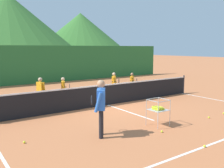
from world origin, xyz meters
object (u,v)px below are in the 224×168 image
at_px(student_3, 132,81).
at_px(tennis_ball_0, 162,131).
at_px(student_0, 41,89).
at_px(tennis_ball_1, 209,117).
at_px(ball_cart, 158,108).
at_px(student_2, 114,82).
at_px(tennis_ball_3, 24,142).
at_px(student_1, 63,88).
at_px(tennis_ball_4, 205,146).
at_px(tennis_net, 108,94).
at_px(tennis_ball_2, 224,113).
at_px(instructor, 101,103).

xyz_separation_m(student_3, tennis_ball_0, (-3.31, -5.48, -0.71)).
relative_size(student_0, student_3, 1.06).
distance_m(tennis_ball_0, tennis_ball_1, 2.62).
distance_m(student_0, ball_cart, 5.53).
xyz_separation_m(student_3, tennis_ball_1, (-0.69, -5.36, -0.71)).
xyz_separation_m(student_2, tennis_ball_3, (-5.98, -4.13, -0.75)).
relative_size(student_1, ball_cart, 1.37).
relative_size(tennis_ball_3, tennis_ball_4, 1.00).
bearing_deg(student_2, tennis_ball_3, -145.38).
xyz_separation_m(tennis_net, student_1, (-1.48, 1.55, 0.24)).
xyz_separation_m(tennis_net, student_3, (2.59, 1.38, 0.24)).
bearing_deg(tennis_ball_0, student_0, 108.36).
bearing_deg(student_3, student_2, 169.40).
height_order(student_2, tennis_ball_2, student_2).
bearing_deg(ball_cart, tennis_ball_3, 166.82).
distance_m(instructor, student_0, 4.83).
bearing_deg(instructor, tennis_ball_1, -8.99).
height_order(tennis_ball_2, tennis_ball_4, same).
distance_m(student_2, ball_cart, 5.42).
bearing_deg(student_3, tennis_ball_1, -97.38).
height_order(student_0, tennis_ball_0, student_0).
bearing_deg(student_3, tennis_net, -151.91).
relative_size(tennis_ball_0, tennis_ball_3, 1.00).
xyz_separation_m(student_2, tennis_ball_0, (-2.22, -5.68, -0.75)).
distance_m(student_1, tennis_ball_1, 6.52).
distance_m(tennis_ball_1, tennis_ball_3, 6.55).
bearing_deg(tennis_ball_4, tennis_net, 83.37).
height_order(student_2, tennis_ball_3, student_2).
distance_m(instructor, student_3, 6.88).
bearing_deg(tennis_ball_0, tennis_ball_4, -87.14).
distance_m(tennis_net, tennis_ball_0, 4.18).
distance_m(student_3, tennis_ball_3, 8.13).
relative_size(student_2, tennis_ball_1, 19.07).
height_order(ball_cart, tennis_ball_4, ball_cart).
bearing_deg(tennis_net, tennis_ball_2, -53.72).
bearing_deg(tennis_ball_4, ball_cart, 81.13).
distance_m(student_3, tennis_ball_1, 5.45).
xyz_separation_m(student_1, tennis_ball_3, (-3.01, -4.09, -0.71)).
distance_m(tennis_ball_3, tennis_ball_4, 4.89).
height_order(student_1, ball_cart, student_1).
bearing_deg(tennis_ball_4, tennis_ball_0, 92.86).
bearing_deg(tennis_net, student_0, 149.42).
bearing_deg(tennis_net, tennis_ball_1, -64.49).
xyz_separation_m(ball_cart, tennis_ball_3, (-4.16, 0.97, -0.56)).
bearing_deg(tennis_ball_1, tennis_ball_0, -177.48).
relative_size(instructor, ball_cart, 1.89).
height_order(student_1, student_2, student_2).
height_order(student_0, tennis_ball_2, student_0).
xyz_separation_m(student_1, student_3, (4.07, -0.17, -0.00)).
relative_size(student_0, tennis_ball_4, 19.23).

